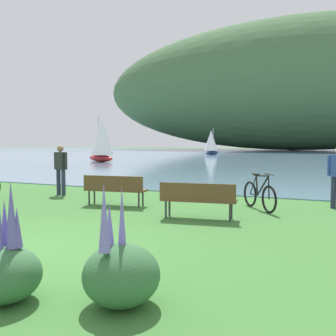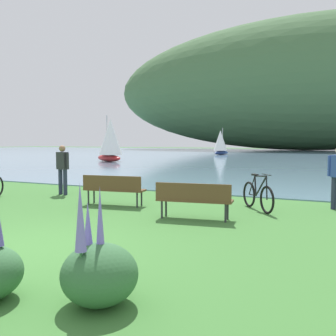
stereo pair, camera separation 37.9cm
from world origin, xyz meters
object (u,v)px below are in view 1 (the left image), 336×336
(park_bench_further_along, at_px, (198,198))
(person_on_the_grass, at_px, (61,167))
(bicycle_beside_path, at_px, (259,195))
(sailboat_nearest_to_shore, at_px, (211,142))
(park_bench_near_camera, at_px, (115,188))
(sailboat_mid_bay, at_px, (102,140))

(park_bench_further_along, xyz_separation_m, person_on_the_grass, (-5.66, 1.94, 0.46))
(bicycle_beside_path, height_order, person_on_the_grass, person_on_the_grass)
(park_bench_further_along, relative_size, sailboat_nearest_to_shore, 0.51)
(person_on_the_grass, distance_m, sailboat_nearest_to_shore, 39.62)
(park_bench_near_camera, xyz_separation_m, park_bench_further_along, (2.80, -0.81, 0.00))
(bicycle_beside_path, xyz_separation_m, sailboat_nearest_to_shore, (-13.51, 39.11, 1.36))
(bicycle_beside_path, height_order, sailboat_nearest_to_shore, sailboat_nearest_to_shore)
(park_bench_further_along, height_order, bicycle_beside_path, bicycle_beside_path)
(bicycle_beside_path, xyz_separation_m, sailboat_mid_bay, (-16.99, 17.97, 1.60))
(bicycle_beside_path, height_order, sailboat_mid_bay, sailboat_mid_bay)
(sailboat_nearest_to_shore, bearing_deg, park_bench_near_camera, -76.54)
(park_bench_further_along, bearing_deg, sailboat_mid_bay, 128.71)
(sailboat_nearest_to_shore, distance_m, sailboat_mid_bay, 21.43)
(park_bench_near_camera, distance_m, park_bench_further_along, 2.91)
(park_bench_near_camera, height_order, person_on_the_grass, person_on_the_grass)
(bicycle_beside_path, bearing_deg, sailboat_nearest_to_shore, 109.06)
(park_bench_further_along, relative_size, person_on_the_grass, 1.08)
(sailboat_nearest_to_shore, height_order, sailboat_mid_bay, sailboat_mid_bay)
(sailboat_nearest_to_shore, xyz_separation_m, sailboat_mid_bay, (-3.48, -21.15, 0.24))
(bicycle_beside_path, relative_size, sailboat_nearest_to_shore, 0.39)
(sailboat_mid_bay, bearing_deg, person_on_the_grass, -60.23)
(park_bench_further_along, distance_m, sailboat_nearest_to_shore, 42.84)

